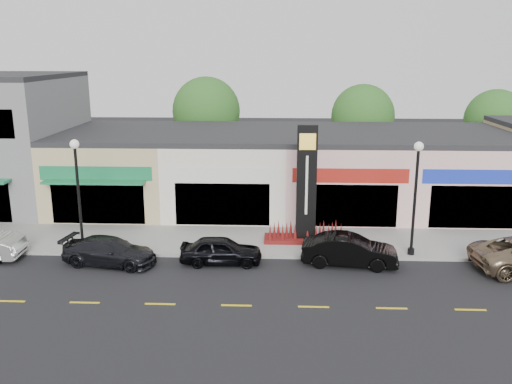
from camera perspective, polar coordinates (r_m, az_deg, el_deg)
ground at (r=24.28m, az=-1.53°, el=-8.72°), size 120.00×120.00×0.00m
sidewalk at (r=28.30m, az=-0.94°, el=-5.12°), size 52.00×4.30×0.15m
curb at (r=26.20m, az=-1.22°, el=-6.77°), size 52.00×0.20×0.15m
shop_beige at (r=35.92m, az=-13.96°, el=2.52°), size 7.00×10.85×4.80m
shop_cream at (r=34.63m, az=-2.76°, el=2.50°), size 7.00×10.01×4.80m
shop_pink_w at (r=34.72m, az=8.84°, el=2.37°), size 7.00×10.01×4.80m
shop_pink_e at (r=36.19m, az=19.92°, el=2.16°), size 7.00×10.01×4.80m
tree_rear_west at (r=42.36m, az=-5.25°, el=8.51°), size 5.20×5.20×7.83m
tree_rear_mid at (r=42.52m, az=11.17°, el=7.87°), size 4.80×4.80×7.29m
tree_rear_east at (r=45.16m, az=23.88°, el=6.96°), size 4.60×4.60×6.94m
lamp_west_near at (r=27.24m, az=-18.25°, el=0.82°), size 0.44×0.44×5.47m
lamp_east_near at (r=26.31m, az=16.47°, el=0.49°), size 0.44×0.44×5.47m
pylon_sign at (r=27.49m, az=5.28°, el=-0.97°), size 4.20×1.30×6.00m
car_dark_sedan at (r=26.12m, az=-15.16°, el=-6.05°), size 2.49×4.61×1.27m
car_black_sedan at (r=25.37m, az=-3.69°, el=-6.14°), size 1.61×3.82×1.29m
car_black_conv at (r=25.45m, az=9.82°, el=-6.08°), size 2.07×4.53×1.44m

